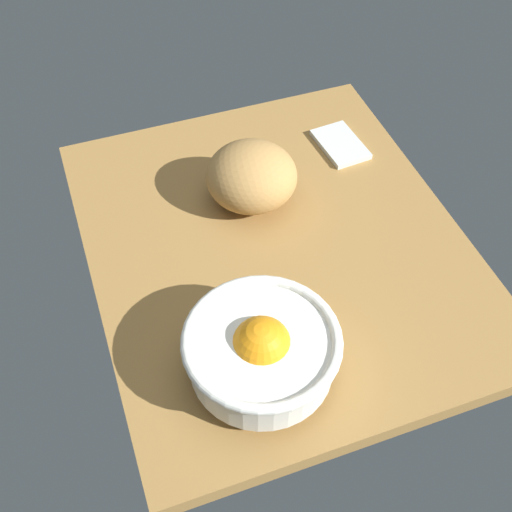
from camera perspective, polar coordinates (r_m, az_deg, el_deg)
ground_plane at (r=108.56cm, az=1.79°, el=0.69°), size 71.82×60.21×3.00cm
fruit_bowl at (r=88.11cm, az=0.50°, el=-8.18°), size 21.42×21.42×10.85cm
bread_loaf at (r=110.36cm, az=-0.40°, el=6.96°), size 19.45×19.81×10.98cm
napkin_folded at (r=125.25cm, az=7.37°, el=9.63°), size 11.69×8.15×1.03cm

